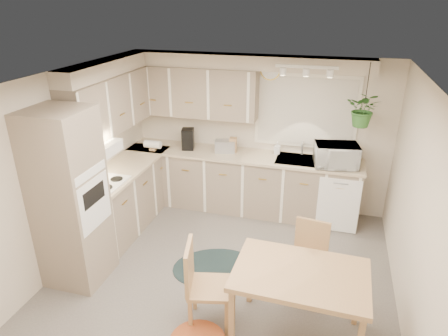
{
  "coord_description": "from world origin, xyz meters",
  "views": [
    {
      "loc": [
        1.09,
        -3.75,
        3.17
      ],
      "look_at": [
        -0.12,
        0.55,
        1.24
      ],
      "focal_mm": 32.0,
      "sensor_mm": 36.0,
      "label": 1
    }
  ],
  "objects_px": {
    "dining_table": "(298,305)",
    "chair_left": "(210,285)",
    "chair_back": "(307,261)",
    "braided_rug": "(215,267)",
    "microwave": "(336,153)"
  },
  "relations": [
    {
      "from": "chair_left",
      "to": "braided_rug",
      "type": "distance_m",
      "value": 1.01
    },
    {
      "from": "chair_back",
      "to": "braided_rug",
      "type": "xyz_separation_m",
      "value": [
        -1.12,
        0.15,
        -0.43
      ]
    },
    {
      "from": "chair_left",
      "to": "braided_rug",
      "type": "bearing_deg",
      "value": -179.34
    },
    {
      "from": "chair_left",
      "to": "chair_back",
      "type": "xyz_separation_m",
      "value": [
        0.91,
        0.72,
        -0.04
      ]
    },
    {
      "from": "dining_table",
      "to": "chair_back",
      "type": "relative_size",
      "value": 1.44
    },
    {
      "from": "braided_rug",
      "to": "microwave",
      "type": "relative_size",
      "value": 1.81
    },
    {
      "from": "dining_table",
      "to": "chair_back",
      "type": "distance_m",
      "value": 0.68
    },
    {
      "from": "chair_left",
      "to": "microwave",
      "type": "xyz_separation_m",
      "value": [
        1.12,
        2.37,
        0.67
      ]
    },
    {
      "from": "dining_table",
      "to": "chair_left",
      "type": "distance_m",
      "value": 0.89
    },
    {
      "from": "dining_table",
      "to": "braided_rug",
      "type": "distance_m",
      "value": 1.43
    },
    {
      "from": "dining_table",
      "to": "chair_left",
      "type": "xyz_separation_m",
      "value": [
        -0.89,
        -0.04,
        0.08
      ]
    },
    {
      "from": "chair_back",
      "to": "microwave",
      "type": "xyz_separation_m",
      "value": [
        0.21,
        1.66,
        0.71
      ]
    },
    {
      "from": "braided_rug",
      "to": "chair_left",
      "type": "bearing_deg",
      "value": -76.33
    },
    {
      "from": "chair_back",
      "to": "braided_rug",
      "type": "bearing_deg",
      "value": 0.74
    },
    {
      "from": "chair_left",
      "to": "microwave",
      "type": "distance_m",
      "value": 2.71
    }
  ]
}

